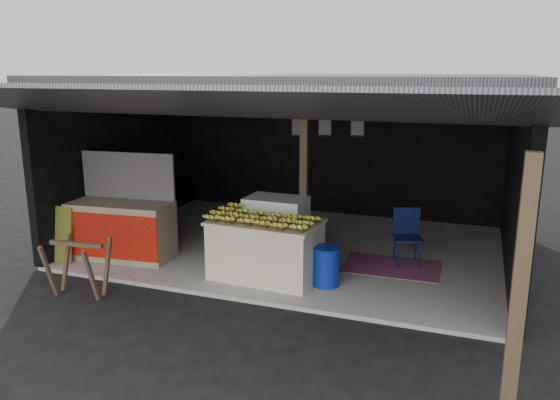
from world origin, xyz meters
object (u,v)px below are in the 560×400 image
at_px(white_crate, 276,229).
at_px(water_barrel, 326,267).
at_px(banana_table, 266,249).
at_px(plastic_chair, 407,231).
at_px(sawhorse, 78,262).
at_px(neighbor_stall, 122,227).

height_order(white_crate, water_barrel, white_crate).
relative_size(banana_table, water_barrel, 3.01).
relative_size(white_crate, plastic_chair, 1.17).
xyz_separation_m(sawhorse, water_barrel, (3.16, 1.44, -0.17)).
bearing_deg(plastic_chair, sawhorse, -164.04).
distance_m(banana_table, plastic_chair, 2.32).
xyz_separation_m(banana_table, white_crate, (-0.12, 0.75, 0.08)).
bearing_deg(white_crate, plastic_chair, 18.19).
distance_m(neighbor_stall, sawhorse, 1.50).
height_order(banana_table, plastic_chair, plastic_chair).
relative_size(white_crate, sawhorse, 1.31).
height_order(sawhorse, water_barrel, sawhorse).
bearing_deg(neighbor_stall, banana_table, -6.22).
distance_m(water_barrel, plastic_chair, 1.67).
distance_m(banana_table, sawhorse, 2.65).
relative_size(neighbor_stall, water_barrel, 3.15).
relative_size(white_crate, neighbor_stall, 0.61).
xyz_separation_m(white_crate, water_barrel, (1.05, -0.75, -0.25)).
bearing_deg(banana_table, sawhorse, -144.21).
height_order(banana_table, sawhorse, banana_table).
height_order(white_crate, neighbor_stall, neighbor_stall).
bearing_deg(white_crate, sawhorse, -132.58).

